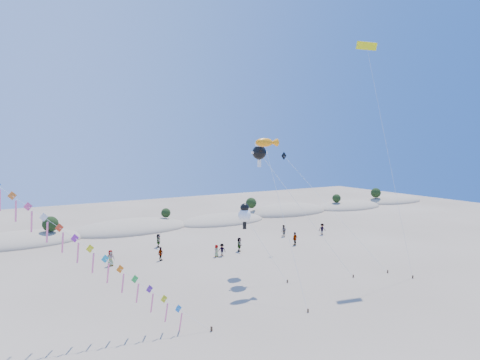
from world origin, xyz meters
name	(u,v)px	position (x,y,z in m)	size (l,w,h in m)	color
ground	(321,355)	(0.00, 0.00, 0.00)	(160.00, 160.00, 0.00)	#816E59
dune_ridge	(138,229)	(1.06, 45.14, 0.11)	(145.30, 11.49, 5.57)	gray
fish_kite	(267,143)	(5.45, 14.38, 13.92)	(3.11, 9.29, 14.42)	#3F2D1E
cartoon_kite_low	(245,214)	(4.65, 17.33, 6.36)	(2.66, 5.88, 7.51)	#3F2D1E
cartoon_kite_high	(259,151)	(6.28, 16.97, 13.07)	(8.17, 7.82, 14.32)	#3F2D1E
parafoil_kite	(367,50)	(17.54, 12.66, 24.15)	(2.51, 6.65, 25.00)	#3F2D1E
dark_kite	(308,183)	(15.66, 20.11, 8.99)	(3.41, 15.17, 12.84)	#3F2D1E
beachgoers	(230,242)	(8.18, 26.87, 0.87)	(32.77, 9.79, 1.82)	slate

